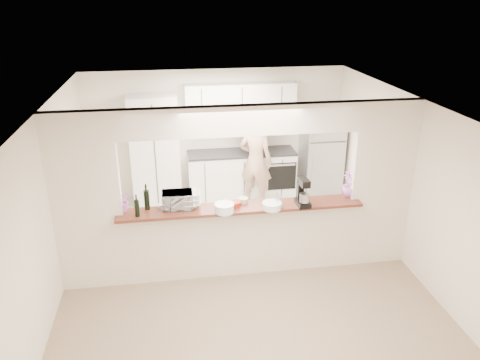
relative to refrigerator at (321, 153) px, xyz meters
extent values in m
plane|color=gray|center=(-2.05, -2.65, -0.85)|extent=(6.00, 6.00, 0.00)
cube|color=beige|center=(-2.05, -1.10, -0.84)|extent=(5.00, 2.90, 0.01)
cube|color=white|center=(-4.10, -2.65, 0.40)|extent=(0.90, 0.15, 2.50)
cube|color=white|center=(0.00, -2.65, 0.40)|extent=(0.90, 0.15, 2.50)
cube|color=white|center=(-2.05, -2.65, 1.45)|extent=(3.20, 0.15, 0.40)
cube|color=white|center=(-2.05, -2.65, -0.32)|extent=(3.20, 0.15, 1.05)
cube|color=brown|center=(-2.05, -2.70, 0.22)|extent=(3.40, 0.38, 0.04)
cube|color=white|center=(-3.25, 0.05, 0.20)|extent=(0.90, 0.60, 2.10)
cube|color=white|center=(-1.60, 0.05, -0.40)|extent=(2.10, 0.60, 0.90)
cube|color=#2A2A2C|center=(-1.60, 0.05, 0.07)|extent=(2.10, 0.62, 0.04)
cube|color=white|center=(-1.60, 0.18, 1.02)|extent=(2.10, 0.35, 0.75)
cube|color=black|center=(-1.35, 0.07, 0.59)|extent=(0.75, 0.45, 0.12)
cube|color=black|center=(-0.85, -0.25, -0.35)|extent=(0.55, 0.02, 0.55)
cube|color=#B8B8BD|center=(0.00, 0.00, 0.00)|extent=(0.75, 0.70, 1.70)
imported|color=#D36FC2|center=(-3.65, -2.60, 0.39)|extent=(0.30, 0.26, 0.30)
cylinder|color=black|center=(-3.33, -2.58, 0.38)|extent=(0.07, 0.07, 0.27)
cylinder|color=black|center=(-3.33, -2.58, 0.56)|extent=(0.03, 0.03, 0.09)
cylinder|color=black|center=(-3.45, -2.78, 0.36)|extent=(0.06, 0.06, 0.23)
cylinder|color=black|center=(-3.45, -2.78, 0.51)|extent=(0.02, 0.02, 0.08)
imported|color=#BABAC0|center=(-2.92, -2.60, 0.35)|extent=(0.42, 0.29, 0.23)
imported|color=white|center=(-2.75, -2.60, 0.35)|extent=(0.31, 0.31, 0.22)
cylinder|color=white|center=(-2.30, -2.84, 0.30)|extent=(0.26, 0.26, 0.11)
cylinder|color=white|center=(-2.30, -2.84, 0.36)|extent=(0.27, 0.27, 0.01)
cylinder|color=white|center=(-1.65, -2.84, 0.28)|extent=(0.26, 0.26, 0.09)
cylinder|color=white|center=(-1.65, -2.84, 0.33)|extent=(0.27, 0.27, 0.01)
cylinder|color=maroon|center=(-2.13, -2.68, 0.28)|extent=(0.15, 0.15, 0.07)
cylinder|color=tan|center=(-2.00, -2.57, 0.27)|extent=(0.14, 0.14, 0.07)
cube|color=silver|center=(-1.60, -2.80, 0.25)|extent=(0.25, 0.17, 0.01)
cube|color=white|center=(-1.60, -2.80, 0.28)|extent=(0.11, 0.11, 0.06)
cube|color=black|center=(-1.20, -2.80, 0.27)|extent=(0.18, 0.27, 0.07)
cube|color=black|center=(-1.20, -2.71, 0.45)|extent=(0.12, 0.10, 0.29)
cube|color=black|center=(-1.20, -2.81, 0.59)|extent=(0.12, 0.23, 0.10)
cylinder|color=#B7B7BC|center=(-1.20, -2.86, 0.38)|extent=(0.13, 0.13, 0.12)
imported|color=#B666BE|center=(-0.45, -2.60, 0.43)|extent=(0.23, 0.23, 0.38)
imported|color=tan|center=(-1.40, -0.35, 0.02)|extent=(0.76, 0.67, 1.74)
camera|label=1|loc=(-2.97, -8.47, 3.02)|focal=35.00mm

